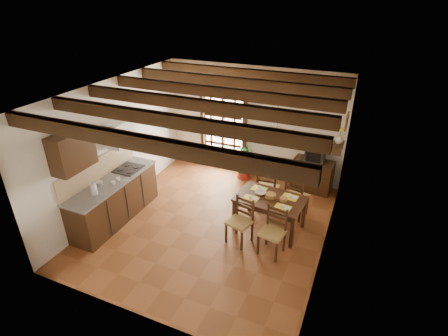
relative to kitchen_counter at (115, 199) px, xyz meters
The scene contains 25 objects.
ground_plane 2.10m from the kitchen_counter, 17.06° to the left, with size 5.00×5.00×0.00m, color brown.
room_shell 2.45m from the kitchen_counter, 17.06° to the left, with size 4.52×5.02×2.81m.
ceiling_beams 3.02m from the kitchen_counter, 17.06° to the left, with size 4.50×4.34×0.20m.
french_door 3.33m from the kitchen_counter, 69.23° to the left, with size 1.26×0.11×2.32m.
kitchen_counter is the anchor object (origin of this frame).
upper_cabinet 1.55m from the kitchen_counter, 99.72° to the right, with size 0.35×0.80×0.70m, color #321E0F.
range_hood 1.38m from the kitchen_counter, 99.79° to the left, with size 0.38×0.60×0.54m.
counter_items 0.49m from the kitchen_counter, 89.91° to the left, with size 0.50×1.43×0.25m.
dining_table 3.22m from the kitchen_counter, 17.20° to the left, with size 1.40×0.98×0.72m.
chair_near_left 2.70m from the kitchen_counter, ahead, with size 0.52×0.50×0.92m.
chair_near_right 3.35m from the kitchen_counter, ahead, with size 0.49×0.47×0.92m.
chair_far_left 3.27m from the kitchen_counter, 30.50° to the left, with size 0.47×0.45×0.98m.
chair_far_right 3.82m from the kitchen_counter, 24.66° to the left, with size 0.52×0.50×0.94m.
table_setting 3.22m from the kitchen_counter, 17.20° to the left, with size 0.96×0.64×0.09m.
table_bowl 3.03m from the kitchen_counter, 19.77° to the left, with size 0.22×0.22×0.05m, color white.
sideboard 4.56m from the kitchen_counter, 38.28° to the left, with size 0.93×0.42×0.79m, color #321E0F.
crt_tv 4.58m from the kitchen_counter, 38.22° to the left, with size 0.45×0.42×0.36m.
fuse_box 4.80m from the kitchen_counter, 41.72° to the left, with size 0.25×0.03×0.32m, color white.
plant_pot 3.35m from the kitchen_counter, 55.92° to the left, with size 0.36×0.36×0.22m, color maroon.
potted_plant 3.33m from the kitchen_counter, 55.92° to the left, with size 1.79×1.53×1.99m, color #144C19.
wall_shelf 4.76m from the kitchen_counter, 28.25° to the left, with size 0.20×0.42×0.20m.
shelf_vase 4.80m from the kitchen_counter, 28.25° to the left, with size 0.15×0.15×0.15m, color #B2BFB2.
shelf_flowers 4.85m from the kitchen_counter, 28.25° to the left, with size 0.14×0.14×0.36m.
framed_picture 4.98m from the kitchen_counter, 27.77° to the left, with size 0.03×0.32×0.32m.
pendant_lamp 3.62m from the kitchen_counter, 18.88° to the left, with size 0.36×0.36×0.84m.
Camera 1 is at (2.58, -5.36, 4.41)m, focal length 28.00 mm.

